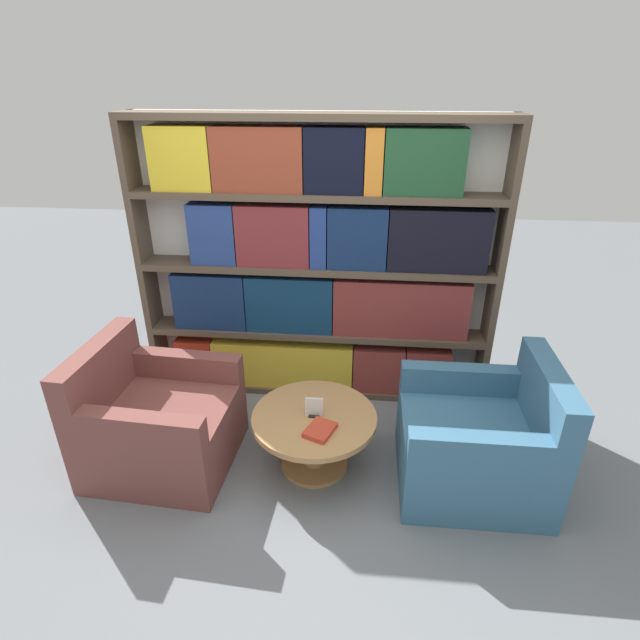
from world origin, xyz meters
name	(u,v)px	position (x,y,z in m)	size (l,w,h in m)	color
ground_plane	(297,497)	(0.00, 0.00, 0.00)	(14.00, 14.00, 0.00)	slate
bookshelf	(318,268)	(0.01, 1.26, 1.09)	(2.73, 0.30, 2.19)	silver
armchair_left	(158,423)	(-0.98, 0.26, 0.31)	(0.96, 0.89, 0.87)	brown
armchair_right	(479,444)	(1.15, 0.26, 0.31)	(0.91, 0.84, 0.87)	#386684
coffee_table	(314,430)	(0.08, 0.30, 0.30)	(0.82, 0.82, 0.42)	#AD7F4C
table_sign	(314,408)	(0.08, 0.30, 0.48)	(0.12, 0.06, 0.14)	black
stray_book	(320,430)	(0.14, 0.14, 0.44)	(0.22, 0.24, 0.03)	#B73823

